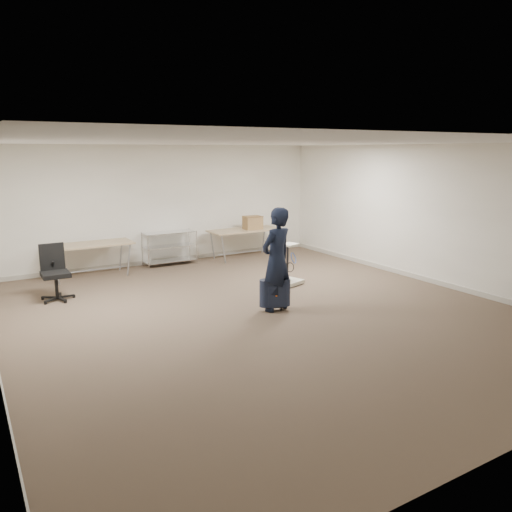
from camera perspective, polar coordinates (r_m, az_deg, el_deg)
ground at (r=8.43m, az=0.71°, el=-6.52°), size 9.00×9.00×0.00m
room_shell at (r=9.56m, az=-3.63°, el=-3.96°), size 8.00×9.00×9.00m
folding_table_left at (r=11.18m, az=-18.54°, el=1.08°), size 1.80×0.75×0.73m
folding_table_right at (r=12.52m, az=-1.33°, el=2.83°), size 1.80×0.75×0.73m
wire_shelf at (r=11.99m, az=-9.85°, el=1.08°), size 1.22×0.47×0.80m
person at (r=8.36m, az=2.37°, el=-0.41°), size 0.74×0.59×1.76m
suitcase at (r=8.45m, az=2.17°, el=-4.24°), size 0.39×0.30×0.93m
office_chair at (r=9.79m, az=-21.90°, el=-2.90°), size 0.61×0.61×1.01m
equipment_cart at (r=10.15m, az=3.80°, el=-2.03°), size 0.57×0.57×0.84m
cardboard_box at (r=12.54m, az=-0.38°, el=3.84°), size 0.46×0.36×0.33m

